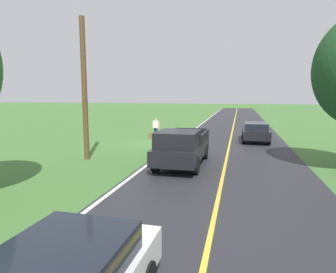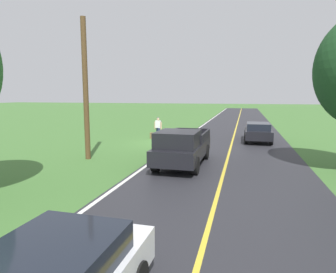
% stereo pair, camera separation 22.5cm
% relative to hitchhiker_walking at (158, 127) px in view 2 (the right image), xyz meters
% --- Properties ---
extents(ground_plane, '(200.00, 200.00, 0.00)m').
position_rel_hitchhiker_walking_xyz_m(ground_plane, '(-0.90, 1.91, -0.98)').
color(ground_plane, '#427033').
extents(road_surface, '(7.91, 120.00, 0.00)m').
position_rel_hitchhiker_walking_xyz_m(road_surface, '(-5.78, 1.91, -0.98)').
color(road_surface, '#28282D').
rests_on(road_surface, ground).
extents(lane_edge_line, '(0.16, 117.60, 0.00)m').
position_rel_hitchhiker_walking_xyz_m(lane_edge_line, '(-2.00, 1.91, -0.98)').
color(lane_edge_line, silver).
rests_on(lane_edge_line, ground).
extents(lane_centre_line, '(0.14, 117.60, 0.00)m').
position_rel_hitchhiker_walking_xyz_m(lane_centre_line, '(-5.78, 1.91, -0.98)').
color(lane_centre_line, gold).
rests_on(lane_centre_line, ground).
extents(hitchhiker_walking, '(0.62, 0.53, 1.75)m').
position_rel_hitchhiker_walking_xyz_m(hitchhiker_walking, '(0.00, 0.00, 0.00)').
color(hitchhiker_walking, navy).
rests_on(hitchhiker_walking, ground).
extents(suitcase_carried, '(0.47, 0.23, 0.49)m').
position_rel_hitchhiker_walking_xyz_m(suitcase_carried, '(0.42, 0.05, -0.74)').
color(suitcase_carried, brown).
rests_on(suitcase_carried, ground).
extents(pickup_truck_passing, '(2.15, 5.42, 1.82)m').
position_rel_hitchhiker_walking_xyz_m(pickup_truck_passing, '(-3.70, 8.45, -0.01)').
color(pickup_truck_passing, black).
rests_on(pickup_truck_passing, ground).
extents(sedan_near_oncoming, '(1.95, 4.41, 1.41)m').
position_rel_hitchhiker_walking_xyz_m(sedan_near_oncoming, '(-7.61, -0.52, -0.23)').
color(sedan_near_oncoming, black).
rests_on(sedan_near_oncoming, ground).
extents(utility_pole_roadside, '(0.28, 0.28, 7.45)m').
position_rel_hitchhiker_walking_xyz_m(utility_pole_roadside, '(1.59, 8.16, 2.74)').
color(utility_pole_roadside, brown).
rests_on(utility_pole_roadside, ground).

